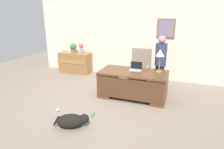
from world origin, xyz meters
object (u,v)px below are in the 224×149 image
credenza (75,63)px  desk_lamp (160,54)px  person_standing (160,63)px  dog_toy_ball (57,110)px  dog_lying (72,121)px  potted_plant (73,48)px  desk (133,84)px  laptop (136,68)px  armchair (140,70)px  vase_with_flowers (81,47)px  dog_toy_bone (93,115)px  vase_empty (70,49)px

credenza → desk_lamp: bearing=-21.3°
credenza → person_standing: size_ratio=0.75×
credenza → dog_toy_ball: (1.21, -2.93, -0.35)m
dog_lying → potted_plant: (-1.95, 3.40, 0.82)m
desk → dog_toy_ball: bearing=-136.1°
laptop → dog_lying: bearing=-111.3°
credenza → person_standing: bearing=-12.9°
potted_plant → armchair: bearing=-11.6°
person_standing → vase_with_flowers: 3.10m
armchair → vase_with_flowers: (-2.37, 0.56, 0.50)m
armchair → dog_toy_bone: bearing=-104.5°
laptop → armchair: bearing=93.2°
armchair → dog_lying: bearing=-105.1°
person_standing → vase_empty: 3.59m
dog_toy_ball → dog_toy_bone: 0.89m
armchair → potted_plant: (-2.71, 0.56, 0.46)m
credenza → desk: bearing=-29.4°
dog_toy_ball → dog_toy_bone: dog_toy_ball is taller
vase_empty → vase_with_flowers: bearing=0.0°
dog_toy_bone → person_standing: bearing=59.5°
person_standing → dog_lying: person_standing is taller
dog_toy_ball → desk: bearing=43.9°
person_standing → vase_empty: person_standing is taller
dog_lying → vase_with_flowers: size_ratio=1.88×
person_standing → potted_plant: (-3.34, 0.76, 0.13)m
laptop → desk_lamp: 0.75m
potted_plant → dog_toy_bone: potted_plant is taller
desk → vase_empty: vase_empty is taller
credenza → potted_plant: potted_plant is taller
credenza → dog_toy_bone: bearing=-53.4°
credenza → vase_with_flowers: vase_with_flowers is taller
dog_lying → dog_toy_bone: 0.63m
laptop → dog_toy_bone: (-0.63, -1.49, -0.78)m
credenza → vase_empty: vase_empty is taller
armchair → potted_plant: bearing=168.4°
dog_toy_ball → potted_plant: bearing=113.1°
armchair → vase_with_flowers: size_ratio=3.22×
armchair → vase_empty: (-2.88, 0.56, 0.38)m
desk_lamp → dog_lying: bearing=-124.3°
credenza → dog_toy_ball: credenza is taller
armchair → vase_with_flowers: armchair is taller
vase_with_flowers → person_standing: bearing=-14.2°
vase_empty → potted_plant: (0.17, 0.00, 0.08)m
desk_lamp → potted_plant: (-3.37, 1.30, -0.25)m
desk_lamp → vase_with_flowers: size_ratio=1.67×
armchair → dog_toy_bone: size_ratio=7.01×
credenza → laptop: bearing=-26.0°
dog_lying → desk_lamp: bearing=55.7°
desk → armchair: (-0.01, 0.96, 0.11)m
armchair → dog_lying: armchair is taller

